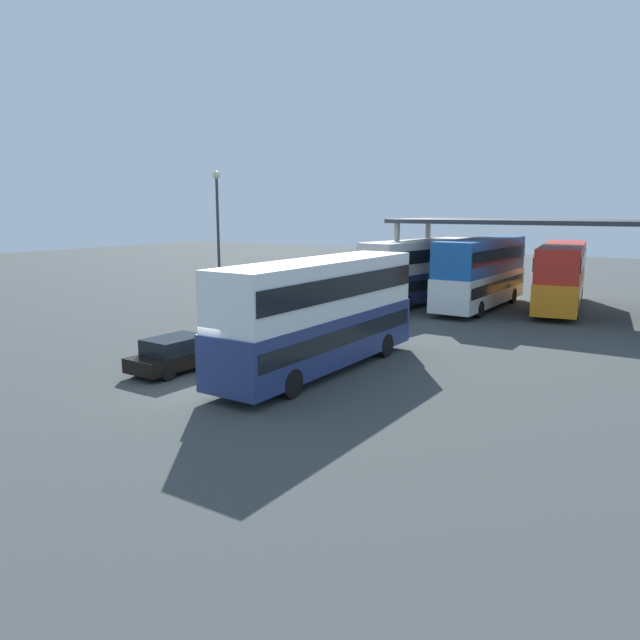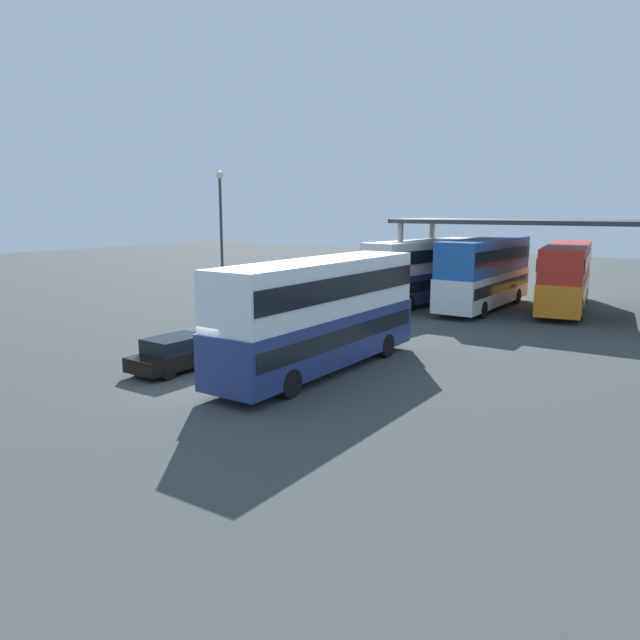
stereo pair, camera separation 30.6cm
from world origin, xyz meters
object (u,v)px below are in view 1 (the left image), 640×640
object	(u,v)px
double_decker_main	(320,311)
double_decker_near_canopy	(421,269)
parked_hatchback	(178,354)
lamppost_tall	(218,226)
double_decker_far_right	(562,274)
double_decker_mid_row	(481,271)

from	to	relation	value
double_decker_main	double_decker_near_canopy	distance (m)	18.05
parked_hatchback	double_decker_main	bearing A→B (deg)	-55.32
double_decker_main	double_decker_near_canopy	size ratio (longest dim) A/B	0.99
lamppost_tall	double_decker_main	bearing A→B (deg)	-30.77
double_decker_near_canopy	lamppost_tall	distance (m)	13.57
double_decker_main	double_decker_near_canopy	bearing A→B (deg)	11.79
double_decker_near_canopy	double_decker_far_right	distance (m)	8.63
double_decker_mid_row	double_decker_far_right	distance (m)	4.97
parked_hatchback	double_decker_mid_row	bearing A→B (deg)	-11.63
double_decker_near_canopy	lamppost_tall	world-z (taller)	lamppost_tall
double_decker_far_right	lamppost_tall	xyz separation A→B (m)	(-16.08, -13.47, 2.96)
double_decker_main	parked_hatchback	world-z (taller)	double_decker_main
double_decker_mid_row	double_decker_far_right	bearing A→B (deg)	-57.92
double_decker_main	double_decker_mid_row	distance (m)	17.84
parked_hatchback	double_decker_near_canopy	size ratio (longest dim) A/B	0.37
double_decker_near_canopy	double_decker_mid_row	bearing A→B (deg)	-78.28
double_decker_near_canopy	double_decker_far_right	xyz separation A→B (m)	(8.14, 2.85, -0.07)
parked_hatchback	double_decker_far_right	world-z (taller)	double_decker_far_right
double_decker_main	parked_hatchback	distance (m)	5.74
double_decker_mid_row	lamppost_tall	size ratio (longest dim) A/B	1.27
double_decker_far_right	double_decker_main	bearing A→B (deg)	159.04
double_decker_near_canopy	parked_hatchback	bearing A→B (deg)	-173.27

